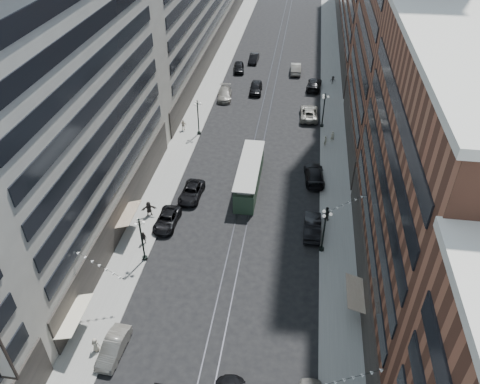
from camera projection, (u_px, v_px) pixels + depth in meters
The scene contains 32 objects.
ground at pixel (263, 123), 73.80m from camera, with size 220.00×220.00×0.00m, color black.
sidewalk_west at pixel (207, 92), 82.97m from camera, with size 4.00×180.00×0.15m, color gray.
sidewalk_east at pixel (332, 100), 80.47m from camera, with size 4.00×180.00×0.15m, color gray.
rail_west at pixel (265, 96), 81.84m from camera, with size 0.12×180.00×0.02m, color #2D2D33.
rail_east at pixel (273, 97), 81.68m from camera, with size 0.12×180.00×0.02m, color #2D2D33.
building_west_mid at pixel (67, 114), 45.91m from camera, with size 8.00×36.00×28.00m, color #ACA899.
building_east_mid at pixel (429, 189), 39.26m from camera, with size 8.00×30.00×24.00m, color brown.
lamppost_sw_far at pixel (142, 238), 47.52m from camera, with size 1.03×1.14×5.52m.
lamppost_sw_mid at pixel (198, 116), 69.02m from camera, with size 1.03×1.14×5.52m.
lamppost_se_far at pixel (324, 229), 48.61m from camera, with size 1.03×1.14×5.52m.
lamppost_se_mid at pixel (324, 109), 70.92m from camera, with size 1.03×1.14×5.52m.
streetcar at pixel (249, 176), 59.21m from camera, with size 2.66×12.00×3.32m.
car_1 at pixel (113, 347), 39.84m from camera, with size 1.59×4.57×1.51m, color slate.
car_2 at pixel (167, 220), 53.55m from camera, with size 2.32×5.03×1.40m, color black.
pedestrian_1 at pixel (95, 345), 39.89m from camera, with size 0.73×0.40×1.49m, color gray.
pedestrian_2 at pixel (144, 238), 50.79m from camera, with size 0.73×0.40×1.50m, color black.
car_7 at pixel (191, 192), 57.78m from camera, with size 2.43×5.27×1.46m, color black.
car_8 at pixel (225, 94), 80.63m from camera, with size 2.29×5.62×1.63m, color gray.
car_9 at pixel (239, 67), 90.42m from camera, with size 1.95×4.85×1.65m, color black.
car_10 at pixel (312, 226), 52.39m from camera, with size 1.84×5.27×1.74m, color black.
car_11 at pixel (309, 113), 74.85m from camera, with size 2.77×6.02×1.67m, color gray.
car_12 at pixel (314, 84), 83.93m from camera, with size 2.38×5.85×1.70m, color black.
car_13 at pixel (256, 88), 82.57m from camera, with size 2.10×5.23×1.78m, color black.
car_14 at pixel (296, 68), 89.80m from camera, with size 1.89×5.42×1.78m, color gray.
pedestrian_5 at pixel (149, 209), 54.59m from camera, with size 1.75×0.50×1.88m, color black.
pedestrian_6 at pixel (183, 125), 71.22m from camera, with size 1.01×0.46×1.73m, color beige.
pedestrian_7 at pixel (326, 213), 54.02m from camera, with size 0.84×0.46×1.74m, color black.
pedestrian_8 at pixel (332, 137), 68.41m from camera, with size 0.62×0.40×1.69m, color #ADA68F.
pedestrian_9 at pixel (333, 80), 85.21m from camera, with size 0.97×0.40×1.51m, color black.
car_extra_0 at pixel (254, 58), 94.40m from camera, with size 1.66×4.77×1.57m, color black.
car_extra_1 at pixel (314, 175), 60.70m from camera, with size 2.39×5.88×1.71m, color black.
pedestrian_extra_1 at pixel (325, 141), 67.48m from camera, with size 0.58×0.38×1.59m, color #B0AC92.
Camera 1 is at (5.71, -5.68, 35.09)m, focal length 35.00 mm.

